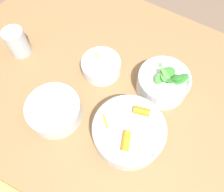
{
  "coord_description": "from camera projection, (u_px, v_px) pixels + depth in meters",
  "views": [
    {
      "loc": [
        -0.11,
        0.27,
        1.37
      ],
      "look_at": [
        0.05,
        0.01,
        0.79
      ],
      "focal_mm": 35.0,
      "sensor_mm": 36.0,
      "label": 1
    }
  ],
  "objects": [
    {
      "name": "bowl_greens",
      "position": [
        163.0,
        82.0,
        0.66
      ],
      "size": [
        0.16,
        0.16,
        0.1
      ],
      "color": "silver",
      "rests_on": "dining_table"
    },
    {
      "name": "dining_table",
      "position": [
        126.0,
        119.0,
        0.76
      ],
      "size": [
        1.33,
        0.89,
        0.76
      ],
      "color": "olive",
      "rests_on": "ground_plane"
    },
    {
      "name": "cup",
      "position": [
        17.0,
        42.0,
        0.72
      ],
      "size": [
        0.07,
        0.07,
        0.09
      ],
      "color": "#B2B7C1",
      "rests_on": "dining_table"
    },
    {
      "name": "bowl_cookies",
      "position": [
        101.0,
        66.0,
        0.71
      ],
      "size": [
        0.13,
        0.13,
        0.05
      ],
      "color": "silver",
      "rests_on": "dining_table"
    },
    {
      "name": "bowl_beans_hotdog",
      "position": [
        54.0,
        110.0,
        0.63
      ],
      "size": [
        0.16,
        0.16,
        0.06
      ],
      "color": "silver",
      "rests_on": "dining_table"
    },
    {
      "name": "bowl_carrots",
      "position": [
        129.0,
        131.0,
        0.59
      ],
      "size": [
        0.2,
        0.2,
        0.08
      ],
      "color": "silver",
      "rests_on": "dining_table"
    },
    {
      "name": "ground_plane",
      "position": [
        120.0,
        159.0,
        1.34
      ],
      "size": [
        10.0,
        10.0,
        0.0
      ],
      "primitive_type": "plane",
      "color": "brown"
    }
  ]
}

